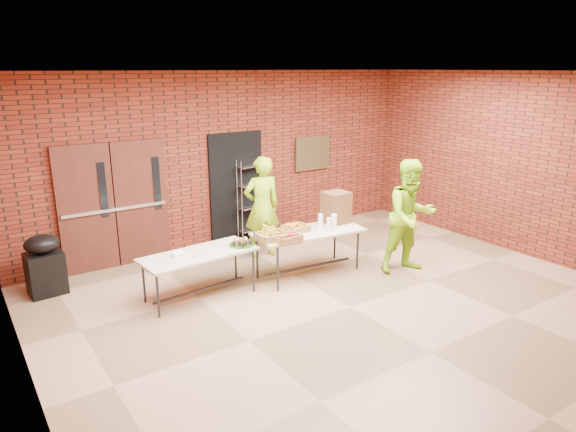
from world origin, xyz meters
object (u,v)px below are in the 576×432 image
Objects in this scene: table_left at (199,257)px; volunteer_man at (410,216)px; wire_rack at (253,200)px; coffee_dispenser at (336,208)px; volunteer_woman at (262,207)px; table_right at (309,235)px; covered_grill at (45,265)px.

table_left is 3.44m from volunteer_man.
wire_rack reaches higher than table_left.
table_left is 3.24× the size of coffee_dispenser.
table_left is at bearing 39.33° from volunteer_woman.
wire_rack reaches higher than table_right.
table_right is (1.84, -0.17, 0.04)m from table_left.
table_right is (-0.13, -1.99, -0.13)m from wire_rack.
coffee_dispenser reaches higher than covered_grill.
coffee_dispenser is (2.48, -0.06, 0.37)m from table_left.
volunteer_woman reaches higher than coffee_dispenser.
volunteer_man is at bearing -29.39° from covered_grill.
table_right is 2.01× the size of covered_grill.
volunteer_man is (5.12, -2.38, 0.47)m from covered_grill.
wire_rack is 2.69m from table_left.
volunteer_man reaches higher than covered_grill.
coffee_dispenser is at bearing -83.34° from wire_rack.
covered_grill is 0.49× the size of volunteer_man.
volunteer_woman is 0.97× the size of volunteer_man.
table_left is 1.87× the size of covered_grill.
wire_rack is at bearing 38.43° from table_left.
volunteer_woman is at bearing -118.74° from wire_rack.
covered_grill is at bearing 177.78° from wire_rack.
table_left is at bearing 176.90° from volunteer_man.
volunteer_woman reaches higher than covered_grill.
table_right is 1.02× the size of volunteer_woman.
volunteer_woman is (1.65, 0.95, 0.27)m from table_left.
covered_grill is (-1.83, 1.40, -0.17)m from table_left.
covered_grill reaches higher than table_left.
covered_grill is at bearing 138.40° from table_left.
volunteer_man reaches higher than table_left.
volunteer_man reaches higher than wire_rack.
table_right is 0.99× the size of volunteer_man.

